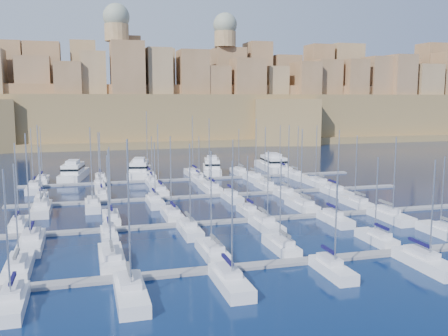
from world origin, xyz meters
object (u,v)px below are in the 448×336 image
object	(u,v)px
sailboat_4	(377,238)
motor_yacht_a	(74,173)
sailboat_2	(212,251)
motor_yacht_d	(273,164)
sailboat_0	(19,267)
motor_yacht_b	(140,170)
motor_yacht_c	(212,167)

from	to	relation	value
sailboat_4	motor_yacht_a	bearing A→B (deg)	121.13
sailboat_2	motor_yacht_d	xyz separation A→B (m)	(36.04, 71.11, 0.98)
sailboat_0	motor_yacht_b	distance (m)	73.23
motor_yacht_a	motor_yacht_b	size ratio (longest dim) A/B	0.97
sailboat_0	motor_yacht_b	xyz separation A→B (m)	(21.74, 69.92, 0.99)
sailboat_2	motor_yacht_b	world-z (taller)	sailboat_2
sailboat_4	motor_yacht_b	bearing A→B (deg)	110.11
sailboat_0	motor_yacht_a	xyz separation A→B (m)	(5.09, 69.70, 0.99)
sailboat_2	motor_yacht_d	world-z (taller)	sailboat_2
sailboat_4	motor_yacht_d	bearing A→B (deg)	80.48
sailboat_2	motor_yacht_a	world-z (taller)	sailboat_2
sailboat_0	motor_yacht_c	distance (m)	80.54
motor_yacht_b	motor_yacht_d	world-z (taller)	same
motor_yacht_a	motor_yacht_d	world-z (taller)	same
sailboat_0	sailboat_2	size ratio (longest dim) A/B	0.94
sailboat_2	motor_yacht_b	distance (m)	70.17
motor_yacht_d	sailboat_2	bearing A→B (deg)	-116.87
sailboat_4	motor_yacht_a	distance (m)	82.25
sailboat_0	motor_yacht_a	bearing A→B (deg)	85.83
sailboat_0	motor_yacht_d	xyz separation A→B (m)	(59.61, 70.90, 0.99)
sailboat_0	sailboat_2	xyz separation A→B (m)	(23.57, -0.21, 0.00)
motor_yacht_a	motor_yacht_b	world-z (taller)	same
sailboat_4	motor_yacht_b	xyz separation A→B (m)	(-25.86, 70.63, 1.00)
sailboat_2	motor_yacht_d	distance (m)	79.73
motor_yacht_c	sailboat_4	bearing A→B (deg)	-84.78
sailboat_4	motor_yacht_c	xyz separation A→B (m)	(-6.39, 69.90, 1.00)
motor_yacht_b	motor_yacht_c	size ratio (longest dim) A/B	1.10
motor_yacht_c	motor_yacht_b	bearing A→B (deg)	177.83
sailboat_0	motor_yacht_d	bearing A→B (deg)	49.95
sailboat_2	motor_yacht_c	bearing A→B (deg)	75.73
sailboat_0	motor_yacht_b	bearing A→B (deg)	72.73
sailboat_0	motor_yacht_a	distance (m)	69.89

